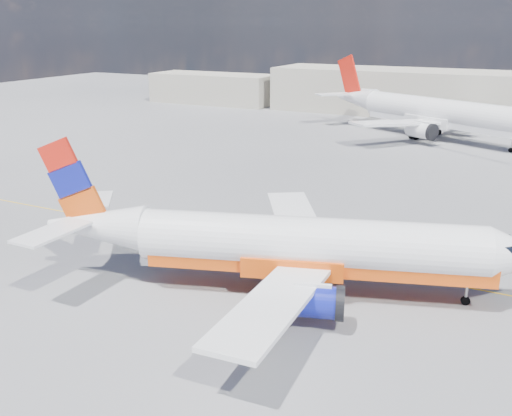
% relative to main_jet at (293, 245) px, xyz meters
% --- Properties ---
extents(ground, '(240.00, 240.00, 0.00)m').
position_rel_main_jet_xyz_m(ground, '(-4.73, 2.65, -3.20)').
color(ground, '#58585C').
rests_on(ground, ground).
extents(taxi_line, '(70.00, 0.15, 0.01)m').
position_rel_main_jet_xyz_m(taxi_line, '(-4.73, 5.65, -3.20)').
color(taxi_line, yellow).
rests_on(taxi_line, ground).
extents(terminal_main, '(70.00, 14.00, 8.00)m').
position_rel_main_jet_xyz_m(terminal_main, '(0.27, 77.65, 0.80)').
color(terminal_main, '#B8B09E').
rests_on(terminal_main, ground).
extents(terminal_annex, '(26.00, 10.00, 6.00)m').
position_rel_main_jet_xyz_m(terminal_annex, '(-49.73, 74.65, -0.20)').
color(terminal_annex, '#B8B09E').
rests_on(terminal_annex, ground).
extents(main_jet, '(31.71, 24.12, 9.61)m').
position_rel_main_jet_xyz_m(main_jet, '(0.00, 0.00, 0.00)').
color(main_jet, white).
rests_on(main_jet, ground).
extents(second_jet, '(36.40, 27.36, 11.27)m').
position_rel_main_jet_xyz_m(second_jet, '(-1.43, 55.52, 0.55)').
color(second_jet, white).
rests_on(second_jet, ground).
extents(traffic_cone, '(0.41, 0.41, 0.57)m').
position_rel_main_jet_xyz_m(traffic_cone, '(-0.12, -4.85, -2.92)').
color(traffic_cone, white).
rests_on(traffic_cone, ground).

